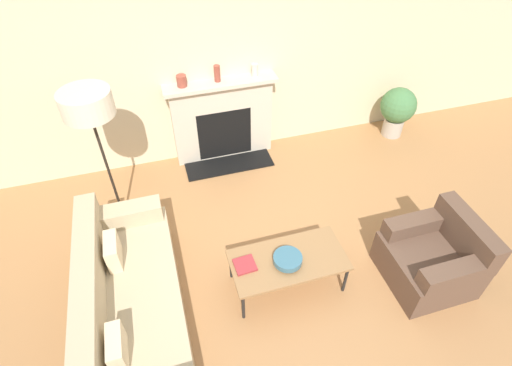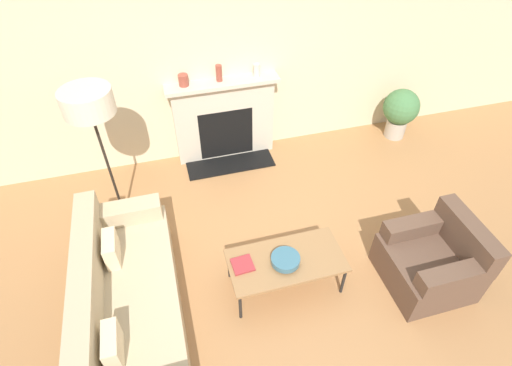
{
  "view_description": "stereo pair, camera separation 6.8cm",
  "coord_description": "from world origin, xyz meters",
  "px_view_note": "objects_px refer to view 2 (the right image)",
  "views": [
    {
      "loc": [
        -1.01,
        -2.26,
        3.64
      ],
      "look_at": [
        -0.02,
        1.06,
        0.45
      ],
      "focal_mm": 28.0,
      "sensor_mm": 36.0,
      "label": 1
    },
    {
      "loc": [
        -0.95,
        -2.28,
        3.64
      ],
      "look_at": [
        -0.02,
        1.06,
        0.45
      ],
      "focal_mm": 28.0,
      "sensor_mm": 36.0,
      "label": 2
    }
  ],
  "objects_px": {
    "armchair_near": "(433,261)",
    "mantel_vase_center_left": "(219,73)",
    "bowl": "(285,260)",
    "floor_lamp": "(90,111)",
    "mantel_vase_left": "(183,80)",
    "coffee_table": "(286,261)",
    "book": "(243,265)",
    "fireplace": "(224,121)",
    "couch": "(127,307)",
    "potted_plant": "(400,110)",
    "mantel_vase_center_right": "(257,70)"
  },
  "relations": [
    {
      "from": "armchair_near",
      "to": "mantel_vase_center_left",
      "type": "bearing_deg",
      "value": -148.98
    },
    {
      "from": "bowl",
      "to": "floor_lamp",
      "type": "bearing_deg",
      "value": 136.63
    },
    {
      "from": "mantel_vase_center_left",
      "to": "mantel_vase_left",
      "type": "bearing_deg",
      "value": 180.0
    },
    {
      "from": "coffee_table",
      "to": "book",
      "type": "xyz_separation_m",
      "value": [
        -0.43,
        0.05,
        0.04
      ]
    },
    {
      "from": "armchair_near",
      "to": "coffee_table",
      "type": "relative_size",
      "value": 0.71
    },
    {
      "from": "fireplace",
      "to": "couch",
      "type": "xyz_separation_m",
      "value": [
        -1.44,
        -2.38,
        -0.25
      ]
    },
    {
      "from": "floor_lamp",
      "to": "potted_plant",
      "type": "bearing_deg",
      "value": 8.73
    },
    {
      "from": "armchair_near",
      "to": "mantel_vase_left",
      "type": "xyz_separation_m",
      "value": [
        -2.06,
        2.68,
        0.94
      ]
    },
    {
      "from": "armchair_near",
      "to": "fireplace",
      "type": "bearing_deg",
      "value": -149.3
    },
    {
      "from": "armchair_near",
      "to": "coffee_table",
      "type": "xyz_separation_m",
      "value": [
        -1.47,
        0.33,
        0.09
      ]
    },
    {
      "from": "book",
      "to": "floor_lamp",
      "type": "distance_m",
      "value": 2.12
    },
    {
      "from": "couch",
      "to": "book",
      "type": "bearing_deg",
      "value": -85.08
    },
    {
      "from": "couch",
      "to": "bowl",
      "type": "relative_size",
      "value": 7.64
    },
    {
      "from": "coffee_table",
      "to": "armchair_near",
      "type": "bearing_deg",
      "value": -12.78
    },
    {
      "from": "coffee_table",
      "to": "mantel_vase_center_right",
      "type": "height_order",
      "value": "mantel_vase_center_right"
    },
    {
      "from": "potted_plant",
      "to": "mantel_vase_center_left",
      "type": "bearing_deg",
      "value": 174.15
    },
    {
      "from": "armchair_near",
      "to": "potted_plant",
      "type": "xyz_separation_m",
      "value": [
        1.01,
        2.41,
        0.16
      ]
    },
    {
      "from": "fireplace",
      "to": "floor_lamp",
      "type": "xyz_separation_m",
      "value": [
        -1.48,
        -0.88,
        0.95
      ]
    },
    {
      "from": "floor_lamp",
      "to": "bowl",
      "type": "bearing_deg",
      "value": -43.37
    },
    {
      "from": "book",
      "to": "mantel_vase_center_right",
      "type": "bearing_deg",
      "value": 68.21
    },
    {
      "from": "couch",
      "to": "floor_lamp",
      "type": "xyz_separation_m",
      "value": [
        -0.05,
        1.5,
        1.19
      ]
    },
    {
      "from": "mantel_vase_left",
      "to": "potted_plant",
      "type": "height_order",
      "value": "mantel_vase_left"
    },
    {
      "from": "mantel_vase_left",
      "to": "potted_plant",
      "type": "distance_m",
      "value": 3.18
    },
    {
      "from": "couch",
      "to": "coffee_table",
      "type": "xyz_separation_m",
      "value": [
        1.55,
        0.05,
        0.07
      ]
    },
    {
      "from": "bowl",
      "to": "floor_lamp",
      "type": "relative_size",
      "value": 0.16
    },
    {
      "from": "fireplace",
      "to": "floor_lamp",
      "type": "relative_size",
      "value": 0.85
    },
    {
      "from": "coffee_table",
      "to": "floor_lamp",
      "type": "relative_size",
      "value": 0.66
    },
    {
      "from": "armchair_near",
      "to": "mantel_vase_center_left",
      "type": "xyz_separation_m",
      "value": [
        -1.61,
        2.68,
        0.97
      ]
    },
    {
      "from": "armchair_near",
      "to": "mantel_vase_center_left",
      "type": "height_order",
      "value": "mantel_vase_center_left"
    },
    {
      "from": "floor_lamp",
      "to": "mantel_vase_left",
      "type": "relative_size",
      "value": 12.08
    },
    {
      "from": "fireplace",
      "to": "mantel_vase_left",
      "type": "bearing_deg",
      "value": 178.3
    },
    {
      "from": "couch",
      "to": "mantel_vase_center_right",
      "type": "relative_size",
      "value": 13.33
    },
    {
      "from": "armchair_near",
      "to": "book",
      "type": "relative_size",
      "value": 3.84
    },
    {
      "from": "book",
      "to": "mantel_vase_center_left",
      "type": "relative_size",
      "value": 1.02
    },
    {
      "from": "book",
      "to": "floor_lamp",
      "type": "xyz_separation_m",
      "value": [
        -1.17,
        1.41,
        1.08
      ]
    },
    {
      "from": "armchair_near",
      "to": "floor_lamp",
      "type": "height_order",
      "value": "floor_lamp"
    },
    {
      "from": "fireplace",
      "to": "mantel_vase_left",
      "type": "height_order",
      "value": "mantel_vase_left"
    },
    {
      "from": "bowl",
      "to": "potted_plant",
      "type": "relative_size",
      "value": 0.37
    },
    {
      "from": "book",
      "to": "mantel_vase_center_right",
      "type": "height_order",
      "value": "mantel_vase_center_right"
    },
    {
      "from": "coffee_table",
      "to": "potted_plant",
      "type": "bearing_deg",
      "value": 40.05
    },
    {
      "from": "fireplace",
      "to": "floor_lamp",
      "type": "height_order",
      "value": "floor_lamp"
    },
    {
      "from": "armchair_near",
      "to": "potted_plant",
      "type": "bearing_deg",
      "value": 157.38
    },
    {
      "from": "book",
      "to": "coffee_table",
      "type": "bearing_deg",
      "value": -9.35
    },
    {
      "from": "floor_lamp",
      "to": "mantel_vase_center_left",
      "type": "xyz_separation_m",
      "value": [
        1.46,
        0.89,
        -0.24
      ]
    },
    {
      "from": "coffee_table",
      "to": "couch",
      "type": "bearing_deg",
      "value": -178.21
    },
    {
      "from": "mantel_vase_left",
      "to": "mantel_vase_center_left",
      "type": "distance_m",
      "value": 0.45
    },
    {
      "from": "mantel_vase_center_right",
      "to": "potted_plant",
      "type": "height_order",
      "value": "mantel_vase_center_right"
    },
    {
      "from": "fireplace",
      "to": "coffee_table",
      "type": "relative_size",
      "value": 1.28
    },
    {
      "from": "fireplace",
      "to": "floor_lamp",
      "type": "bearing_deg",
      "value": -149.35
    },
    {
      "from": "floor_lamp",
      "to": "mantel_vase_center_left",
      "type": "bearing_deg",
      "value": 31.55
    }
  ]
}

